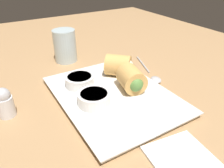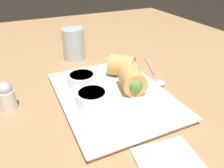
# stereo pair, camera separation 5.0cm
# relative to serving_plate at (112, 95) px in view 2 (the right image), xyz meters

# --- Properties ---
(table_surface) EXTENTS (1.80, 1.40, 0.02)m
(table_surface) POSITION_rel_serving_plate_xyz_m (-0.00, -0.01, -0.02)
(table_surface) COLOR #A87F54
(table_surface) RESTS_ON ground
(serving_plate) EXTENTS (0.33, 0.25, 0.01)m
(serving_plate) POSITION_rel_serving_plate_xyz_m (0.00, 0.00, 0.00)
(serving_plate) COLOR silver
(serving_plate) RESTS_ON table_surface
(roll_front_left) EXTENTS (0.08, 0.07, 0.06)m
(roll_front_left) POSITION_rel_serving_plate_xyz_m (-0.02, -0.05, 0.04)
(roll_front_left) COLOR #DBA356
(roll_front_left) RESTS_ON serving_plate
(roll_front_right) EXTENTS (0.09, 0.09, 0.06)m
(roll_front_right) POSITION_rel_serving_plate_xyz_m (0.07, -0.06, 0.04)
(roll_front_right) COLOR #DBA356
(roll_front_right) RESTS_ON serving_plate
(dipping_bowl_near) EXTENTS (0.07, 0.07, 0.03)m
(dipping_bowl_near) POSITION_rel_serving_plate_xyz_m (-0.02, 0.06, 0.02)
(dipping_bowl_near) COLOR white
(dipping_bowl_near) RESTS_ON serving_plate
(dipping_bowl_far) EXTENTS (0.07, 0.07, 0.03)m
(dipping_bowl_far) POSITION_rel_serving_plate_xyz_m (0.07, 0.05, 0.02)
(dipping_bowl_far) COLOR white
(dipping_bowl_far) RESTS_ON serving_plate
(spoon) EXTENTS (0.18, 0.08, 0.01)m
(spoon) POSITION_rel_serving_plate_xyz_m (0.02, -0.15, -0.00)
(spoon) COLOR #B2B2B7
(spoon) RESTS_ON table_surface
(drinking_glass) EXTENTS (0.07, 0.07, 0.10)m
(drinking_glass) POSITION_rel_serving_plate_xyz_m (0.27, 0.01, 0.04)
(drinking_glass) COLOR silver
(drinking_glass) RESTS_ON table_surface
(salt_shaker) EXTENTS (0.04, 0.04, 0.07)m
(salt_shaker) POSITION_rel_serving_plate_xyz_m (0.06, 0.23, 0.03)
(salt_shaker) COLOR silver
(salt_shaker) RESTS_ON table_surface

